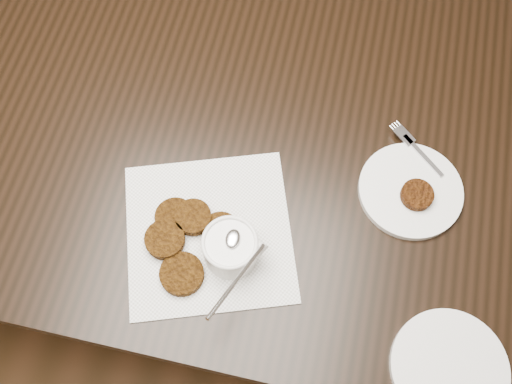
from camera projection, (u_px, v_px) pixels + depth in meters
floor at (200, 288)px, 1.70m from camera, size 4.00×4.00×0.00m
table at (196, 184)px, 1.42m from camera, size 1.39×0.90×0.75m
napkin at (209, 233)px, 0.97m from camera, size 0.34×0.34×0.00m
sauce_ramekin at (229, 241)px, 0.90m from camera, size 0.15×0.15×0.12m
patty_cluster at (182, 232)px, 0.95m from camera, size 0.23×0.23×0.02m
plate_with_patty at (411, 189)px, 0.99m from camera, size 0.25×0.25×0.03m
plate_empty at (449, 368)px, 0.88m from camera, size 0.23×0.23×0.01m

